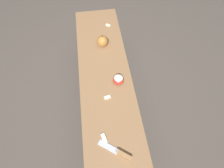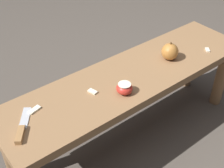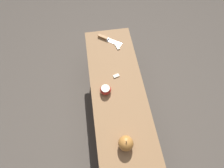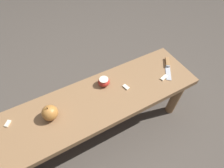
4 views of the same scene
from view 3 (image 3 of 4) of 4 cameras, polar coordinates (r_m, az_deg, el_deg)
The scene contains 7 objects.
ground_plane at distance 1.52m, azimuth 2.22°, elevation -12.93°, with size 8.00×8.00×0.00m, color #4C443D.
wooden_bench at distance 1.19m, azimuth 2.80°, elevation -8.48°, with size 1.34×0.36×0.42m.
knife at distance 1.42m, azimuth -1.89°, elevation 14.61°, with size 0.14×0.18×0.02m.
apple_whole at distance 1.02m, azimuth 4.53°, elevation -18.75°, with size 0.09×0.09×0.10m.
apple_cut at distance 1.14m, azimuth -2.13°, elevation -1.90°, with size 0.07×0.07×0.05m.
apple_slice_near_knife at distance 1.37m, azimuth 1.80°, elevation 12.08°, with size 0.06×0.04×0.01m.
apple_slice_near_bowl at distance 1.22m, azimuth 1.38°, elevation 2.69°, with size 0.03×0.05×0.01m.
Camera 3 is at (0.39, -0.12, 1.47)m, focal length 28.00 mm.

